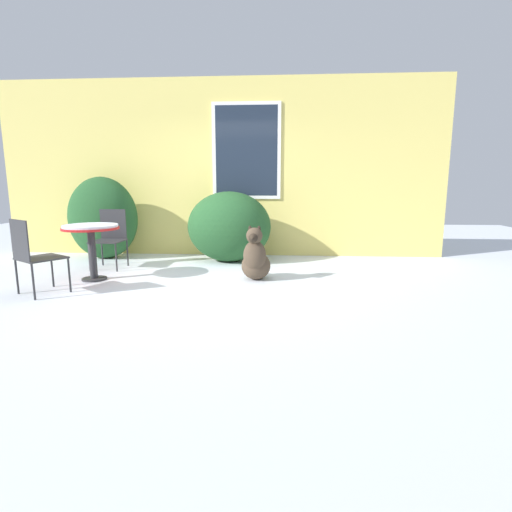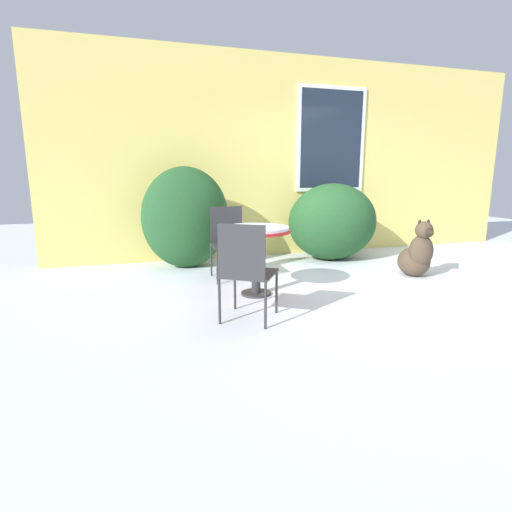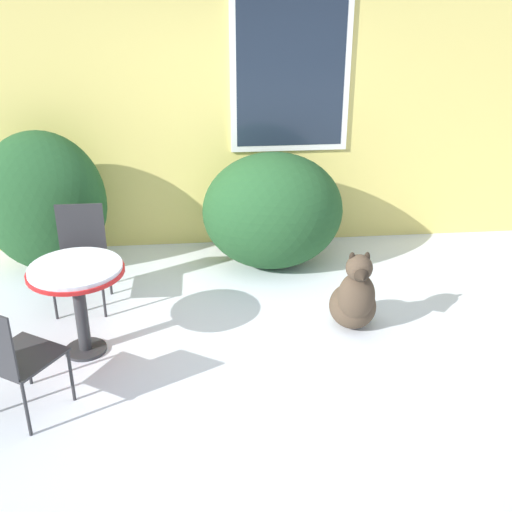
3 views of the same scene
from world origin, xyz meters
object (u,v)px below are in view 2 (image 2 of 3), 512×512
object	(u,v)px
patio_chair_near_table	(229,239)
patio_table	(256,239)
dog	(417,255)
patio_chair_far_side	(246,269)

from	to	relation	value
patio_chair_near_table	patio_table	bearing A→B (deg)	-81.67
patio_table	dog	distance (m)	2.25
patio_chair_near_table	patio_chair_far_side	size ratio (longest dim) A/B	1.00
patio_chair_near_table	patio_chair_far_side	xyz separation A→B (m)	(-0.22, -1.59, 0.00)
patio_table	patio_chair_far_side	xyz separation A→B (m)	(-0.33, -0.77, -0.13)
patio_table	patio_chair_near_table	world-z (taller)	patio_chair_near_table
patio_table	patio_chair_near_table	bearing A→B (deg)	97.47
patio_table	dog	size ratio (longest dim) A/B	1.00
patio_chair_far_side	patio_table	bearing A→B (deg)	-80.05
patio_chair_near_table	patio_chair_far_side	distance (m)	1.61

